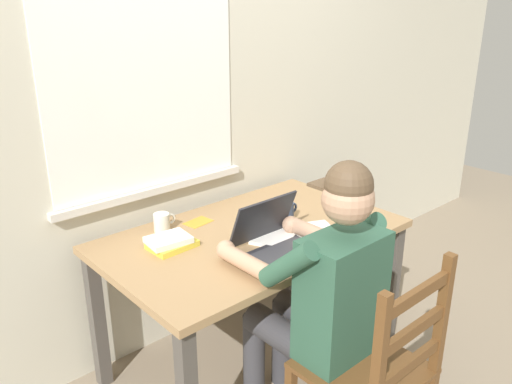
{
  "coord_description": "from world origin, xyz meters",
  "views": [
    {
      "loc": [
        -1.46,
        -1.66,
        1.75
      ],
      "look_at": [
        -0.02,
        -0.05,
        0.95
      ],
      "focal_mm": 36.6,
      "sensor_mm": 36.0,
      "label": 1
    }
  ],
  "objects_px": {
    "laptop": "(278,240)",
    "computer_mouse": "(325,238)",
    "coffee_mug_dark": "(286,211)",
    "landscape_photo_print": "(198,222)",
    "seated_person": "(321,290)",
    "coffee_mug_white": "(162,222)",
    "wooden_chair": "(375,372)",
    "desk": "(252,250)",
    "book_stack_main": "(170,242)"
  },
  "relations": [
    {
      "from": "seated_person",
      "to": "coffee_mug_white",
      "type": "relative_size",
      "value": 10.92
    },
    {
      "from": "landscape_photo_print",
      "to": "desk",
      "type": "bearing_deg",
      "value": -73.19
    },
    {
      "from": "desk",
      "to": "book_stack_main",
      "type": "bearing_deg",
      "value": 162.23
    },
    {
      "from": "landscape_photo_print",
      "to": "laptop",
      "type": "bearing_deg",
      "value": -88.89
    },
    {
      "from": "wooden_chair",
      "to": "coffee_mug_dark",
      "type": "relative_size",
      "value": 7.52
    },
    {
      "from": "book_stack_main",
      "to": "wooden_chair",
      "type": "bearing_deg",
      "value": -71.61
    },
    {
      "from": "desk",
      "to": "coffee_mug_dark",
      "type": "bearing_deg",
      "value": -0.05
    },
    {
      "from": "desk",
      "to": "laptop",
      "type": "bearing_deg",
      "value": -102.02
    },
    {
      "from": "laptop",
      "to": "coffee_mug_dark",
      "type": "distance_m",
      "value": 0.34
    },
    {
      "from": "seated_person",
      "to": "coffee_mug_dark",
      "type": "distance_m",
      "value": 0.58
    },
    {
      "from": "seated_person",
      "to": "wooden_chair",
      "type": "bearing_deg",
      "value": -90.0
    },
    {
      "from": "laptop",
      "to": "book_stack_main",
      "type": "distance_m",
      "value": 0.47
    },
    {
      "from": "laptop",
      "to": "computer_mouse",
      "type": "distance_m",
      "value": 0.24
    },
    {
      "from": "seated_person",
      "to": "coffee_mug_white",
      "type": "bearing_deg",
      "value": 106.27
    },
    {
      "from": "wooden_chair",
      "to": "computer_mouse",
      "type": "distance_m",
      "value": 0.62
    },
    {
      "from": "wooden_chair",
      "to": "coffee_mug_white",
      "type": "bearing_deg",
      "value": 102.13
    },
    {
      "from": "seated_person",
      "to": "coffee_mug_white",
      "type": "height_order",
      "value": "seated_person"
    },
    {
      "from": "seated_person",
      "to": "wooden_chair",
      "type": "relative_size",
      "value": 1.33
    },
    {
      "from": "desk",
      "to": "seated_person",
      "type": "height_order",
      "value": "seated_person"
    },
    {
      "from": "landscape_photo_print",
      "to": "computer_mouse",
      "type": "bearing_deg",
      "value": -69.68
    },
    {
      "from": "seated_person",
      "to": "wooden_chair",
      "type": "height_order",
      "value": "seated_person"
    },
    {
      "from": "computer_mouse",
      "to": "coffee_mug_white",
      "type": "distance_m",
      "value": 0.76
    },
    {
      "from": "coffee_mug_dark",
      "to": "landscape_photo_print",
      "type": "height_order",
      "value": "coffee_mug_dark"
    },
    {
      "from": "desk",
      "to": "seated_person",
      "type": "xyz_separation_m",
      "value": [
        -0.08,
        -0.49,
        0.03
      ]
    },
    {
      "from": "wooden_chair",
      "to": "landscape_photo_print",
      "type": "height_order",
      "value": "wooden_chair"
    },
    {
      "from": "wooden_chair",
      "to": "laptop",
      "type": "height_order",
      "value": "laptop"
    },
    {
      "from": "seated_person",
      "to": "laptop",
      "type": "relative_size",
      "value": 3.72
    },
    {
      "from": "seated_person",
      "to": "computer_mouse",
      "type": "height_order",
      "value": "seated_person"
    },
    {
      "from": "laptop",
      "to": "coffee_mug_dark",
      "type": "bearing_deg",
      "value": 39.29
    },
    {
      "from": "laptop",
      "to": "coffee_mug_dark",
      "type": "xyz_separation_m",
      "value": [
        0.26,
        0.21,
        -0.01
      ]
    },
    {
      "from": "desk",
      "to": "seated_person",
      "type": "distance_m",
      "value": 0.5
    },
    {
      "from": "seated_person",
      "to": "landscape_photo_print",
      "type": "bearing_deg",
      "value": 93.41
    },
    {
      "from": "book_stack_main",
      "to": "coffee_mug_white",
      "type": "bearing_deg",
      "value": 68.43
    },
    {
      "from": "laptop",
      "to": "landscape_photo_print",
      "type": "xyz_separation_m",
      "value": [
        -0.07,
        0.48,
        -0.05
      ]
    },
    {
      "from": "coffee_mug_white",
      "to": "landscape_photo_print",
      "type": "height_order",
      "value": "coffee_mug_white"
    },
    {
      "from": "wooden_chair",
      "to": "laptop",
      "type": "relative_size",
      "value": 2.79
    },
    {
      "from": "wooden_chair",
      "to": "coffee_mug_white",
      "type": "distance_m",
      "value": 1.13
    },
    {
      "from": "computer_mouse",
      "to": "desk",
      "type": "bearing_deg",
      "value": 121.03
    },
    {
      "from": "computer_mouse",
      "to": "coffee_mug_white",
      "type": "relative_size",
      "value": 0.89
    },
    {
      "from": "wooden_chair",
      "to": "computer_mouse",
      "type": "relative_size",
      "value": 9.22
    },
    {
      "from": "laptop",
      "to": "landscape_photo_print",
      "type": "distance_m",
      "value": 0.49
    },
    {
      "from": "coffee_mug_dark",
      "to": "wooden_chair",
      "type": "bearing_deg",
      "value": -110.69
    },
    {
      "from": "coffee_mug_white",
      "to": "landscape_photo_print",
      "type": "bearing_deg",
      "value": -8.67
    },
    {
      "from": "computer_mouse",
      "to": "landscape_photo_print",
      "type": "relative_size",
      "value": 0.77
    },
    {
      "from": "laptop",
      "to": "computer_mouse",
      "type": "xyz_separation_m",
      "value": [
        0.22,
        -0.08,
        -0.04
      ]
    },
    {
      "from": "coffee_mug_white",
      "to": "coffee_mug_dark",
      "type": "relative_size",
      "value": 0.92
    },
    {
      "from": "landscape_photo_print",
      "to": "coffee_mug_dark",
      "type": "bearing_deg",
      "value": -45.76
    },
    {
      "from": "computer_mouse",
      "to": "coffee_mug_white",
      "type": "xyz_separation_m",
      "value": [
        -0.48,
        0.58,
        0.03
      ]
    },
    {
      "from": "desk",
      "to": "coffee_mug_dark",
      "type": "distance_m",
      "value": 0.26
    },
    {
      "from": "seated_person",
      "to": "book_stack_main",
      "type": "xyz_separation_m",
      "value": [
        -0.3,
        0.61,
        0.08
      ]
    }
  ]
}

